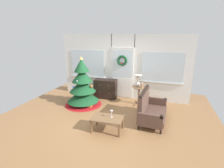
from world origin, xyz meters
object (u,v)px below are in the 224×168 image
at_px(christmas_tree, 83,88).
at_px(side_table, 139,92).
at_px(table_lamp, 138,79).
at_px(gift_box, 89,105).
at_px(dresser_cabinet, 106,89).
at_px(flower_vase, 142,85).
at_px(wine_glass, 112,112).
at_px(settee_sofa, 150,109).
at_px(coffee_table, 107,120).

height_order(christmas_tree, side_table, christmas_tree).
bearing_deg(table_lamp, gift_box, -151.62).
xyz_separation_m(christmas_tree, dresser_cabinet, (0.56, 0.92, -0.26)).
height_order(flower_vase, wine_glass, flower_vase).
bearing_deg(table_lamp, side_table, -33.69).
distance_m(settee_sofa, wine_glass, 1.27).
bearing_deg(coffee_table, settee_sofa, 41.87).
relative_size(christmas_tree, flower_vase, 5.16).
distance_m(dresser_cabinet, settee_sofa, 2.38).
xyz_separation_m(side_table, wine_glass, (-0.42, -1.99, 0.04)).
xyz_separation_m(settee_sofa, table_lamp, (-0.57, 1.17, 0.59)).
height_order(christmas_tree, wine_glass, christmas_tree).
height_order(settee_sofa, gift_box, settee_sofa).
bearing_deg(dresser_cabinet, settee_sofa, -36.24).
distance_m(coffee_table, wine_glass, 0.23).
bearing_deg(wine_glass, gift_box, 136.47).
xyz_separation_m(christmas_tree, coffee_table, (1.45, -1.41, -0.32)).
xyz_separation_m(flower_vase, coffee_table, (-0.62, -2.00, -0.47)).
xyz_separation_m(dresser_cabinet, side_table, (1.41, -0.27, 0.09)).
bearing_deg(dresser_cabinet, flower_vase, -12.40).
bearing_deg(side_table, flower_vase, -30.96).
bearing_deg(wine_glass, coffee_table, -146.92).
height_order(table_lamp, coffee_table, table_lamp).
bearing_deg(christmas_tree, coffee_table, -44.20).
bearing_deg(gift_box, flower_vase, 23.45).
xyz_separation_m(table_lamp, flower_vase, (0.16, -0.10, -0.17)).
relative_size(side_table, table_lamp, 1.55).
relative_size(christmas_tree, side_table, 2.66).
xyz_separation_m(table_lamp, wine_glass, (-0.36, -2.03, -0.44)).
distance_m(dresser_cabinet, table_lamp, 1.49).
distance_m(christmas_tree, wine_glass, 2.06).
xyz_separation_m(christmas_tree, flower_vase, (2.07, 0.59, 0.15)).
distance_m(christmas_tree, dresser_cabinet, 1.11).
distance_m(dresser_cabinet, flower_vase, 1.60).
bearing_deg(flower_vase, table_lamp, 147.99).
xyz_separation_m(settee_sofa, coffee_table, (-1.03, -0.92, -0.05)).
height_order(coffee_table, wine_glass, wine_glass).
relative_size(coffee_table, gift_box, 4.68).
relative_size(dresser_cabinet, table_lamp, 2.09).
relative_size(dresser_cabinet, settee_sofa, 0.65).
height_order(side_table, coffee_table, side_table).
height_order(dresser_cabinet, table_lamp, table_lamp).
bearing_deg(table_lamp, christmas_tree, -160.28).
bearing_deg(flower_vase, side_table, 149.04).
xyz_separation_m(side_table, flower_vase, (0.10, -0.06, 0.31)).
relative_size(dresser_cabinet, side_table, 1.35).
xyz_separation_m(dresser_cabinet, gift_box, (-0.24, -1.09, -0.30)).
bearing_deg(side_table, christmas_tree, -161.88).
distance_m(settee_sofa, coffee_table, 1.38).
height_order(table_lamp, flower_vase, table_lamp).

